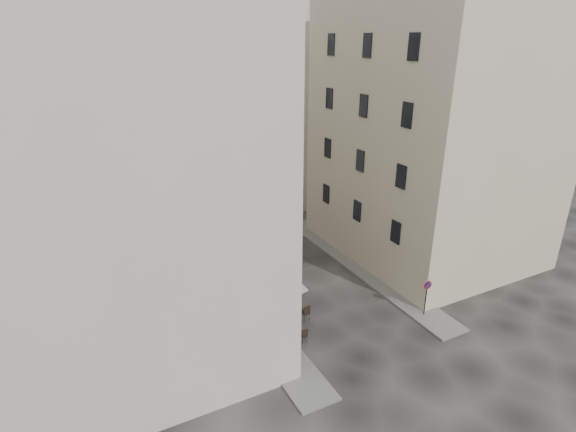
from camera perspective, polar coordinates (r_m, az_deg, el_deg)
ground at (r=27.76m, az=4.88°, el=-10.96°), size 90.00×90.00×0.00m
sidewalk_left at (r=29.12m, az=-7.01°, el=-9.21°), size 2.00×22.00×0.12m
sidewalk_right at (r=32.09m, az=8.94°, el=-6.20°), size 2.00×18.00×0.12m
building_left at (r=23.21m, az=-21.46°, el=8.68°), size 12.20×16.20×20.60m
building_right at (r=33.22m, az=17.98°, el=10.94°), size 12.20×14.20×18.60m
building_back at (r=40.75m, az=-10.51°, el=13.46°), size 18.20×10.20×18.60m
cafe_storefront at (r=25.84m, az=-4.44°, el=-8.76°), size 1.74×7.30×3.50m
stone_steps at (r=37.56m, az=-5.21°, el=-1.13°), size 9.00×3.15×0.80m
bollard_near at (r=25.40m, az=-0.27°, el=-12.90°), size 0.12×0.12×0.98m
bollard_mid at (r=28.07m, az=-3.54°, el=-9.25°), size 0.12×0.12×0.98m
bollard_far at (r=30.90m, az=-6.18°, el=-6.23°), size 0.12×0.12×0.98m
no_parking_sign at (r=26.83m, az=17.22°, el=-9.13°), size 0.52×0.14×2.31m
bistro_table_a at (r=24.27m, az=1.04°, el=-15.09°), size 1.16×0.55×0.82m
bistro_table_b at (r=25.81m, az=1.21°, el=-12.38°), size 1.36×0.64×0.96m
bistro_table_c at (r=26.64m, az=-2.70°, el=-11.31°), size 1.23×0.58×0.87m
bistro_table_d at (r=29.26m, az=-3.23°, el=-7.99°), size 1.28×0.60×0.90m
bistro_table_e at (r=30.21m, az=-4.68°, el=-7.11°), size 1.16×0.54×0.81m
pedestrian at (r=29.36m, az=-2.81°, el=-7.07°), size 0.67×0.52×1.64m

